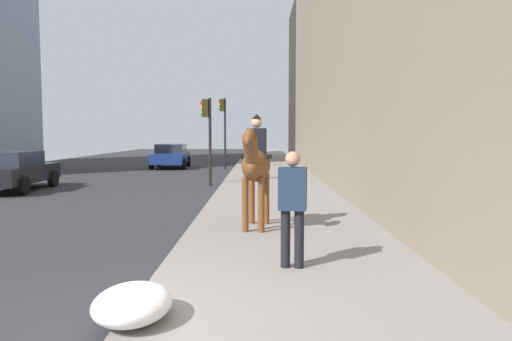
{
  "coord_description": "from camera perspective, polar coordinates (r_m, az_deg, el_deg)",
  "views": [
    {
      "loc": [
        -4.91,
        -1.47,
        2.08
      ],
      "look_at": [
        4.0,
        -1.42,
        1.4
      ],
      "focal_mm": 34.28,
      "sensor_mm": 36.0,
      "label": 1
    }
  ],
  "objects": [
    {
      "name": "traffic_light_near_curb",
      "position": [
        19.37,
        -5.67,
        5.1
      ],
      "size": [
        0.2,
        0.44,
        3.46
      ],
      "color": "black",
      "rests_on": "ground"
    },
    {
      "name": "traffic_light_far_curb",
      "position": [
        28.43,
        -3.81,
        5.67
      ],
      "size": [
        0.2,
        0.44,
        4.11
      ],
      "color": "black",
      "rests_on": "ground"
    },
    {
      "name": "car_near_lane",
      "position": [
        19.64,
        -26.49,
        0.02
      ],
      "size": [
        4.34,
        2.14,
        1.44
      ],
      "rotation": [
        0.0,
        0.0,
        0.04
      ],
      "color": "black",
      "rests_on": "ground"
    },
    {
      "name": "car_mid_lane",
      "position": [
        29.93,
        -9.9,
        1.78
      ],
      "size": [
        4.47,
        2.21,
        1.44
      ],
      "rotation": [
        0.0,
        0.0,
        3.19
      ],
      "color": "navy",
      "rests_on": "ground"
    },
    {
      "name": "pedestrian_greeting",
      "position": [
        7.11,
        4.28,
        -3.6
      ],
      "size": [
        0.32,
        0.43,
        1.7
      ],
      "rotation": [
        0.0,
        0.0,
        -0.15
      ],
      "color": "black",
      "rests_on": "sidewalk_slab"
    },
    {
      "name": "snow_pile_near",
      "position": [
        5.44,
        -14.22,
        -14.84
      ],
      "size": [
        1.06,
        0.82,
        0.37
      ],
      "primitive_type": "ellipsoid",
      "color": "white",
      "rests_on": "sidewalk_slab"
    },
    {
      "name": "sidewalk_slab",
      "position": [
        5.33,
        6.58,
        -17.9
      ],
      "size": [
        120.0,
        4.05,
        0.12
      ],
      "primitive_type": "cube",
      "color": "gray",
      "rests_on": "ground"
    },
    {
      "name": "mounted_horse_near",
      "position": [
        9.99,
        -0.02,
        0.74
      ],
      "size": [
        2.15,
        0.75,
        2.36
      ],
      "rotation": [
        0.0,
        0.0,
        3.01
      ],
      "color": "brown",
      "rests_on": "sidewalk_slab"
    }
  ]
}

